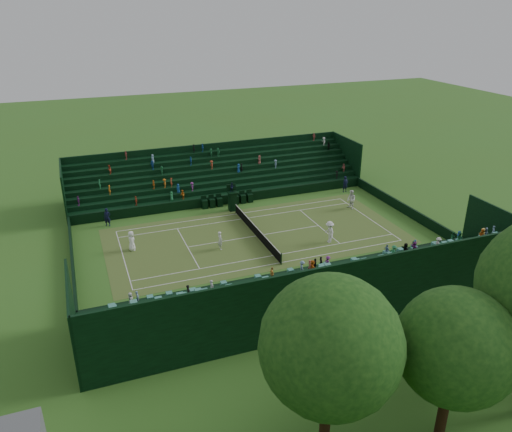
% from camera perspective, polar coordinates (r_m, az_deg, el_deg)
% --- Properties ---
extents(ground, '(160.00, 160.00, 0.00)m').
position_cam_1_polar(ground, '(45.65, -0.00, -2.31)').
color(ground, '#3B6B21').
rests_on(ground, ground).
extents(court_surface, '(12.97, 26.77, 0.01)m').
position_cam_1_polar(court_surface, '(45.65, -0.00, -2.30)').
color(court_surface, '#377025').
rests_on(court_surface, ground).
extents(perimeter_wall_north, '(17.17, 0.20, 1.00)m').
position_cam_1_polar(perimeter_wall_north, '(52.73, 16.36, 0.92)').
color(perimeter_wall_north, black).
rests_on(perimeter_wall_north, ground).
extents(perimeter_wall_south, '(17.17, 0.20, 1.00)m').
position_cam_1_polar(perimeter_wall_south, '(43.05, -20.26, -4.80)').
color(perimeter_wall_south, black).
rests_on(perimeter_wall_south, ground).
extents(perimeter_wall_east, '(0.20, 31.77, 1.00)m').
position_cam_1_polar(perimeter_wall_east, '(38.51, 4.51, -6.74)').
color(perimeter_wall_east, black).
rests_on(perimeter_wall_east, ground).
extents(perimeter_wall_west, '(0.20, 31.77, 1.00)m').
position_cam_1_polar(perimeter_wall_west, '(52.82, -3.27, 1.91)').
color(perimeter_wall_west, black).
rests_on(perimeter_wall_west, ground).
extents(north_grandstand, '(6.60, 32.00, 4.90)m').
position_cam_1_polar(north_grandstand, '(34.80, 7.49, -8.43)').
color(north_grandstand, black).
rests_on(north_grandstand, ground).
extents(south_grandstand, '(6.60, 32.00, 4.90)m').
position_cam_1_polar(south_grandstand, '(56.22, -4.59, 4.36)').
color(south_grandstand, black).
rests_on(south_grandstand, ground).
extents(tennis_net, '(11.67, 0.10, 1.06)m').
position_cam_1_polar(tennis_net, '(45.43, -0.00, -1.71)').
color(tennis_net, black).
rests_on(tennis_net, ground).
extents(umpire_chair, '(0.96, 0.96, 3.02)m').
position_cam_1_polar(umpire_chair, '(50.82, -2.71, 2.00)').
color(umpire_chair, black).
rests_on(umpire_chair, ground).
extents(courtside_chairs, '(0.60, 5.56, 1.30)m').
position_cam_1_polar(courtside_chairs, '(52.51, -3.27, 1.77)').
color(courtside_chairs, black).
rests_on(courtside_chairs, ground).
extents(player_near_west, '(0.90, 0.61, 1.78)m').
position_cam_1_polar(player_near_west, '(44.05, -14.03, -2.77)').
color(player_near_west, white).
rests_on(player_near_west, ground).
extents(player_near_east, '(0.64, 0.46, 1.66)m').
position_cam_1_polar(player_near_east, '(43.07, -4.12, -2.79)').
color(player_near_east, silver).
rests_on(player_near_east, ground).
extents(player_far_west, '(1.05, 0.85, 2.00)m').
position_cam_1_polar(player_far_west, '(52.21, 10.83, 1.85)').
color(player_far_west, white).
rests_on(player_far_west, ground).
extents(player_far_east, '(1.34, 0.82, 2.01)m').
position_cam_1_polar(player_far_east, '(44.55, 8.39, -1.82)').
color(player_far_east, white).
rests_on(player_far_east, ground).
extents(line_judge_north, '(0.53, 0.72, 1.84)m').
position_cam_1_polar(line_judge_north, '(56.84, 10.17, 3.60)').
color(line_judge_north, black).
rests_on(line_judge_north, ground).
extents(line_judge_south, '(0.63, 0.76, 1.79)m').
position_cam_1_polar(line_judge_south, '(49.40, -16.65, -0.14)').
color(line_judge_south, black).
rests_on(line_judge_south, ground).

